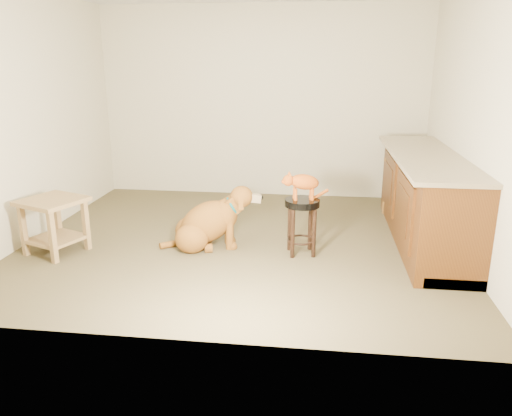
# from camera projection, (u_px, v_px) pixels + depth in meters

# --- Properties ---
(floor) EXTENTS (4.50, 4.00, 0.01)m
(floor) POSITION_uv_depth(u_px,v_px,m) (240.00, 241.00, 5.37)
(floor) COLOR brown
(floor) RESTS_ON ground
(room_shell) EXTENTS (4.54, 4.04, 2.62)m
(room_shell) POSITION_uv_depth(u_px,v_px,m) (239.00, 81.00, 4.89)
(room_shell) COLOR beige
(room_shell) RESTS_ON ground
(cabinet_run) EXTENTS (0.70, 2.56, 0.94)m
(cabinet_run) POSITION_uv_depth(u_px,v_px,m) (425.00, 201.00, 5.30)
(cabinet_run) COLOR #4B280D
(cabinet_run) RESTS_ON ground
(padded_stool) EXTENTS (0.35, 0.35, 0.57)m
(padded_stool) POSITION_uv_depth(u_px,v_px,m) (302.00, 215.00, 4.93)
(padded_stool) COLOR black
(padded_stool) RESTS_ON ground
(wood_stool) EXTENTS (0.48, 0.48, 0.71)m
(wood_stool) POSITION_uv_depth(u_px,v_px,m) (403.00, 188.00, 6.12)
(wood_stool) COLOR brown
(wood_stool) RESTS_ON ground
(side_table) EXTENTS (0.70, 0.70, 0.56)m
(side_table) POSITION_uv_depth(u_px,v_px,m) (54.00, 218.00, 4.97)
(side_table) COLOR olive
(side_table) RESTS_ON ground
(golden_retriever) EXTENTS (1.06, 0.61, 0.69)m
(golden_retriever) POSITION_uv_depth(u_px,v_px,m) (208.00, 223.00, 5.15)
(golden_retriever) COLOR brown
(golden_retriever) RESTS_ON ground
(tabby_kitten) EXTENTS (0.47, 0.25, 0.31)m
(tabby_kitten) POSITION_uv_depth(u_px,v_px,m) (302.00, 183.00, 4.84)
(tabby_kitten) COLOR #913E0E
(tabby_kitten) RESTS_ON padded_stool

